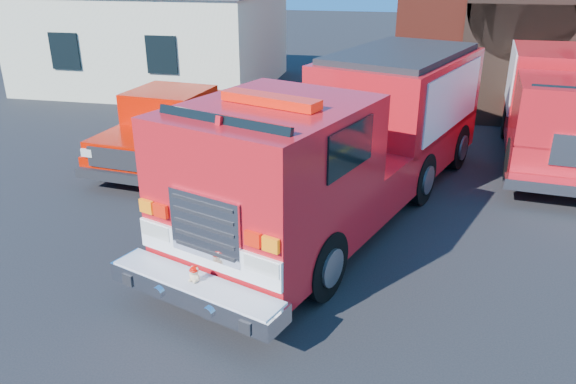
% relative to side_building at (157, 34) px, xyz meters
% --- Properties ---
extents(ground, '(100.00, 100.00, 0.00)m').
position_rel_side_building_xyz_m(ground, '(9.00, -13.00, -2.20)').
color(ground, black).
rests_on(ground, ground).
extents(parking_stripe_mid, '(0.12, 3.00, 0.01)m').
position_rel_side_building_xyz_m(parking_stripe_mid, '(15.50, -9.00, -2.20)').
color(parking_stripe_mid, yellow).
rests_on(parking_stripe_mid, ground).
extents(parking_stripe_far, '(0.12, 3.00, 0.01)m').
position_rel_side_building_xyz_m(parking_stripe_far, '(15.50, -6.00, -2.20)').
color(parking_stripe_far, yellow).
rests_on(parking_stripe_far, ground).
extents(side_building, '(10.20, 8.20, 4.35)m').
position_rel_side_building_xyz_m(side_building, '(0.00, 0.00, 0.00)').
color(side_building, beige).
rests_on(side_building, ground).
extents(fire_engine, '(6.47, 11.05, 3.29)m').
position_rel_side_building_xyz_m(fire_engine, '(9.96, -11.79, -0.50)').
color(fire_engine, black).
rests_on(fire_engine, ground).
extents(pickup_truck, '(2.89, 6.40, 2.03)m').
position_rel_side_building_xyz_m(pickup_truck, '(4.69, -9.27, -1.24)').
color(pickup_truck, black).
rests_on(pickup_truck, ground).
extents(secondary_truck, '(3.72, 9.20, 2.90)m').
position_rel_side_building_xyz_m(secondary_truck, '(15.35, -6.42, -0.62)').
color(secondary_truck, black).
rests_on(secondary_truck, ground).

